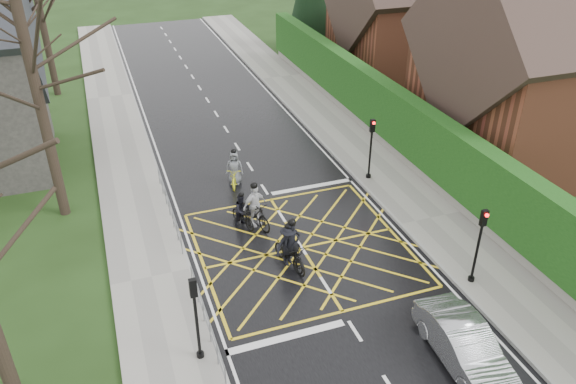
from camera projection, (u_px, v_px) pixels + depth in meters
ground at (302, 248)px, 22.75m from camera, size 120.00×120.00×0.00m
road at (302, 248)px, 22.75m from camera, size 9.00×80.00×0.01m
sidewalk_right at (430, 219)px, 24.45m from camera, size 3.00×80.00×0.15m
sidewalk_left at (152, 278)px, 20.98m from camera, size 3.00×80.00×0.15m
stone_wall at (398, 150)px, 29.70m from camera, size 0.50×38.00×0.70m
hedge at (402, 120)px, 28.82m from camera, size 0.90×38.00×2.80m
house_near at (551, 67)px, 27.89m from camera, size 11.80×9.80×11.30m
house_far at (407, 14)px, 39.46m from camera, size 9.80×8.80×10.30m
tree_near at (23, 35)px, 21.03m from camera, size 9.24×9.24×11.44m
railing_south at (206, 317)px, 18.17m from camera, size 0.05×5.04×1.03m
railing_north at (169, 203)px, 24.26m from camera, size 0.05×6.04×1.03m
traffic_light_ne at (371, 150)px, 26.80m from camera, size 0.24×0.31×3.21m
traffic_light_se at (478, 247)px, 19.97m from camera, size 0.24×0.31×3.21m
traffic_light_sw at (197, 320)px, 16.78m from camera, size 0.24×0.31×3.21m
cyclist_rear at (292, 251)px, 21.46m from camera, size 0.96×2.20×2.07m
cyclist_back at (242, 213)px, 23.87m from camera, size 0.95×1.68×1.62m
cyclist_mid at (288, 250)px, 21.51m from camera, size 1.22×2.02×1.86m
cyclist_front at (255, 210)px, 23.78m from camera, size 1.22×2.17×2.09m
cyclist_lead at (235, 172)px, 27.02m from camera, size 1.27×2.01×1.85m
car at (464, 345)px, 17.22m from camera, size 1.68×4.23×1.37m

